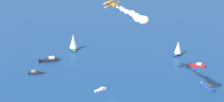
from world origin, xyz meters
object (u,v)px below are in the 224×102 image
(motorboat_ahead, at_px, (207,86))
(biplane_lead, at_px, (112,3))
(motorboat_outer_ring_c, at_px, (36,72))
(sailboat_outer_ring_d, at_px, (178,48))
(motorboat_mid_cluster, at_px, (196,65))
(motorboat_outer_ring_e, at_px, (48,60))
(motorboat_far_port, at_px, (100,90))
(sailboat_inshore, at_px, (73,42))

(motorboat_ahead, relative_size, biplane_lead, 1.31)
(motorboat_outer_ring_c, relative_size, sailboat_outer_ring_d, 0.85)
(motorboat_mid_cluster, xyz_separation_m, motorboat_outer_ring_c, (-18.71, 82.41, -0.10))
(motorboat_outer_ring_e, bearing_deg, biplane_lead, -135.70)
(motorboat_far_port, xyz_separation_m, sailboat_outer_ring_d, (50.18, -38.33, 3.86))
(motorboat_outer_ring_c, xyz_separation_m, biplane_lead, (-24.26, -41.71, 43.66))
(motorboat_far_port, height_order, motorboat_mid_cluster, motorboat_mid_cluster)
(motorboat_ahead, height_order, motorboat_mid_cluster, motorboat_ahead)
(sailboat_inshore, xyz_separation_m, sailboat_outer_ring_d, (-1.50, -61.36, -0.58))
(motorboat_outer_ring_e, bearing_deg, sailboat_outer_ring_d, -76.50)
(motorboat_mid_cluster, xyz_separation_m, biplane_lead, (-42.97, 40.71, 43.56))
(motorboat_ahead, relative_size, motorboat_mid_cluster, 0.99)
(biplane_lead, bearing_deg, motorboat_mid_cluster, -43.45)
(motorboat_outer_ring_e, relative_size, biplane_lead, 1.59)
(motorboat_outer_ring_e, bearing_deg, sailboat_inshore, -29.83)
(motorboat_ahead, distance_m, sailboat_outer_ring_d, 43.05)
(motorboat_mid_cluster, height_order, motorboat_outer_ring_e, motorboat_outer_ring_e)
(motorboat_ahead, xyz_separation_m, sailboat_outer_ring_d, (41.17, 12.06, 3.60))
(sailboat_outer_ring_d, bearing_deg, motorboat_mid_cluster, -150.55)
(sailboat_inshore, bearing_deg, motorboat_outer_ring_c, 161.13)
(motorboat_far_port, height_order, sailboat_outer_ring_d, sailboat_outer_ring_d)
(sailboat_outer_ring_d, xyz_separation_m, motorboat_outer_ring_e, (-17.33, 72.15, -3.47))
(sailboat_inshore, bearing_deg, motorboat_far_port, -155.99)
(sailboat_inshore, xyz_separation_m, biplane_lead, (-60.08, -29.46, 39.36))
(sailboat_inshore, height_order, motorboat_mid_cluster, sailboat_inshore)
(sailboat_inshore, distance_m, motorboat_ahead, 85.02)
(sailboat_inshore, xyz_separation_m, motorboat_outer_ring_c, (-35.83, 12.25, -4.30))
(motorboat_ahead, height_order, motorboat_outer_ring_c, motorboat_ahead)
(biplane_lead, bearing_deg, motorboat_outer_ring_e, 44.30)
(sailboat_inshore, bearing_deg, biplane_lead, -153.88)
(sailboat_outer_ring_d, bearing_deg, motorboat_outer_ring_e, 103.50)
(motorboat_ahead, height_order, biplane_lead, biplane_lead)
(motorboat_outer_ring_e, distance_m, biplane_lead, 72.16)
(motorboat_far_port, distance_m, motorboat_mid_cluster, 58.46)
(motorboat_outer_ring_c, bearing_deg, biplane_lead, -120.18)
(motorboat_far_port, relative_size, biplane_lead, 0.77)
(motorboat_mid_cluster, distance_m, sailboat_outer_ring_d, 18.28)
(motorboat_far_port, xyz_separation_m, motorboat_mid_cluster, (34.58, -47.14, 0.25))
(motorboat_ahead, bearing_deg, sailboat_outer_ring_d, 16.33)
(motorboat_far_port, height_order, sailboat_inshore, sailboat_inshore)
(motorboat_outer_ring_c, distance_m, sailboat_outer_ring_d, 81.30)
(motorboat_outer_ring_e, bearing_deg, motorboat_far_port, -134.17)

